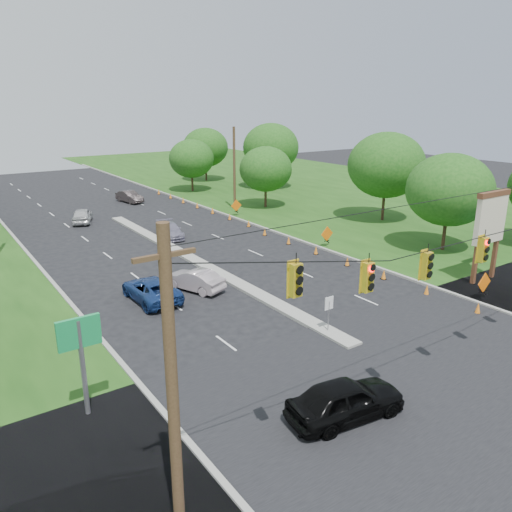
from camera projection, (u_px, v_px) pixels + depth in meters
ground at (422, 384)px, 21.45m from camera, size 160.00×160.00×0.00m
grass_right at (448, 214)px, 53.40m from camera, size 40.00×160.00×0.06m
cross_street at (422, 384)px, 21.45m from camera, size 160.00×14.00×0.02m
curb_left at (28, 254)px, 39.58m from camera, size 0.25×110.00×0.16m
curb_right at (241, 221)px, 50.50m from camera, size 0.25×110.00×0.16m
median at (194, 261)px, 37.96m from camera, size 1.00×34.00×0.18m
median_sign at (329, 307)px, 25.73m from camera, size 0.55×0.06×2.05m
signal_span at (456, 283)px, 19.15m from camera, size 25.60×0.32×9.00m
utility_pole_far_right at (234, 169)px, 54.39m from camera, size 0.28×0.28×9.00m
pylon_sign at (490, 222)px, 32.87m from camera, size 5.90×2.30×6.12m
cone_0 at (478, 308)px, 28.44m from camera, size 0.32×0.32×0.70m
cone_1 at (427, 290)px, 31.20m from camera, size 0.32×0.32×0.70m
cone_2 at (384, 274)px, 33.95m from camera, size 0.32×0.32×0.70m
cone_3 at (347, 261)px, 36.70m from camera, size 0.32×0.32×0.70m
cone_4 at (316, 250)px, 39.45m from camera, size 0.32×0.32×0.70m
cone_5 at (289, 240)px, 42.20m from camera, size 0.32×0.32×0.70m
cone_6 at (265, 232)px, 44.95m from camera, size 0.32×0.32×0.70m
cone_7 at (249, 223)px, 48.03m from camera, size 0.32×0.32×0.70m
cone_8 at (230, 217)px, 50.78m from camera, size 0.32×0.32×0.70m
cone_9 at (213, 211)px, 53.54m from camera, size 0.32×0.32×0.70m
cone_10 at (197, 205)px, 56.29m from camera, size 0.32×0.32×0.70m
cone_11 at (183, 200)px, 59.04m from camera, size 0.32×0.32×0.70m
cone_12 at (170, 196)px, 61.79m from camera, size 0.32×0.32×0.70m
cone_13 at (159, 192)px, 64.54m from camera, size 0.32×0.32×0.70m
work_sign_0 at (484, 284)px, 30.11m from camera, size 1.27×0.58×1.37m
work_sign_1 at (327, 234)px, 41.12m from camera, size 1.27×0.58×1.37m
work_sign_2 at (236, 206)px, 52.13m from camera, size 1.27×0.58×1.37m
tree_7 at (449, 190)px, 39.14m from camera, size 6.72×6.72×7.84m
tree_8 at (386, 165)px, 48.98m from camera, size 7.56×7.56×8.82m
tree_9 at (266, 169)px, 55.54m from camera, size 5.88×5.88×6.86m
tree_10 at (271, 147)px, 67.36m from camera, size 7.56×7.56×8.82m
tree_11 at (205, 147)px, 74.03m from camera, size 6.72×6.72×7.84m
tree_12 at (191, 159)px, 65.47m from camera, size 5.88×5.88×6.86m
black_sedan at (346, 399)px, 18.97m from camera, size 4.96×2.52×1.62m
white_sedan at (194, 280)px, 31.95m from camera, size 2.85×4.40×1.37m
blue_pickup at (151, 290)px, 30.29m from camera, size 2.36×5.00×1.38m
silver_car_far at (170, 230)px, 44.27m from camera, size 2.59×4.64×1.27m
silver_car_oncoming at (82, 215)px, 49.53m from camera, size 3.18×4.63×1.46m
dark_car_receding at (129, 197)px, 59.42m from camera, size 2.21×4.35×1.37m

